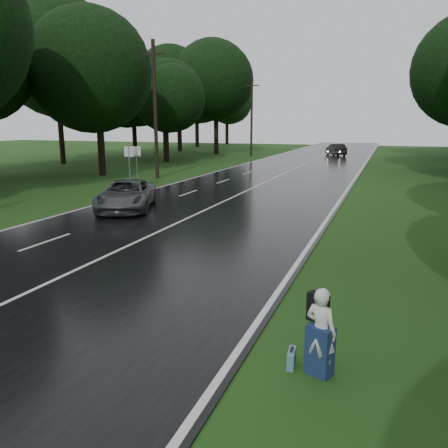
# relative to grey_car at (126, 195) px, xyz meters

# --- Properties ---
(ground) EXTENTS (160.00, 160.00, 0.00)m
(ground) POSITION_rel_grey_car_xyz_m (3.62, -8.23, -0.75)
(ground) COLOR #1E4414
(ground) RESTS_ON ground
(road) EXTENTS (12.00, 140.00, 0.04)m
(road) POSITION_rel_grey_car_xyz_m (3.62, 11.77, -0.73)
(road) COLOR black
(road) RESTS_ON ground
(lane_center) EXTENTS (0.12, 140.00, 0.01)m
(lane_center) POSITION_rel_grey_car_xyz_m (3.62, 11.77, -0.71)
(lane_center) COLOR silver
(lane_center) RESTS_ON road
(grey_car) EXTENTS (4.12, 5.64, 1.42)m
(grey_car) POSITION_rel_grey_car_xyz_m (0.00, 0.00, 0.00)
(grey_car) COLOR #494C4E
(grey_car) RESTS_ON road
(far_car) EXTENTS (3.21, 4.80, 1.50)m
(far_car) POSITION_rel_grey_car_xyz_m (5.19, 41.49, 0.04)
(far_car) COLOR black
(far_car) RESTS_ON road
(hitchhiker) EXTENTS (0.66, 0.64, 1.53)m
(hitchhiker) POSITION_rel_grey_car_xyz_m (10.91, -11.35, -0.04)
(hitchhiker) COLOR silver
(hitchhiker) RESTS_ON ground
(suitcase) EXTENTS (0.15, 0.42, 0.29)m
(suitcase) POSITION_rel_grey_car_xyz_m (10.43, -11.28, -0.61)
(suitcase) COLOR teal
(suitcase) RESTS_ON ground
(utility_pole_mid) EXTENTS (1.80, 0.28, 10.04)m
(utility_pole_mid) POSITION_rel_grey_car_xyz_m (-4.88, 12.00, -0.75)
(utility_pole_mid) COLOR black
(utility_pole_mid) RESTS_ON ground
(utility_pole_far) EXTENTS (1.80, 0.28, 9.66)m
(utility_pole_far) POSITION_rel_grey_car_xyz_m (-4.88, 36.83, -0.75)
(utility_pole_far) COLOR black
(utility_pole_far) RESTS_ON ground
(road_sign_a) EXTENTS (0.65, 0.10, 2.72)m
(road_sign_a) POSITION_rel_grey_car_xyz_m (-3.58, 6.08, -0.75)
(road_sign_a) COLOR white
(road_sign_a) RESTS_ON ground
(road_sign_b) EXTENTS (0.64, 0.10, 2.68)m
(road_sign_b) POSITION_rel_grey_car_xyz_m (-3.58, 6.96, -0.75)
(road_sign_b) COLOR white
(road_sign_b) RESTS_ON ground
(tree_left_d) EXTENTS (8.73, 8.73, 13.64)m
(tree_left_d) POSITION_rel_grey_car_xyz_m (-10.00, 12.23, -0.75)
(tree_left_d) COLOR black
(tree_left_d) RESTS_ON ground
(tree_left_e) EXTENTS (7.76, 7.76, 12.13)m
(tree_left_e) POSITION_rel_grey_car_xyz_m (-11.11, 25.52, -0.75)
(tree_left_e) COLOR black
(tree_left_e) RESTS_ON ground
(tree_left_f) EXTENTS (11.02, 11.02, 17.22)m
(tree_left_f) POSITION_rel_grey_car_xyz_m (-10.63, 39.32, -0.75)
(tree_left_f) COLOR black
(tree_left_f) RESTS_ON ground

